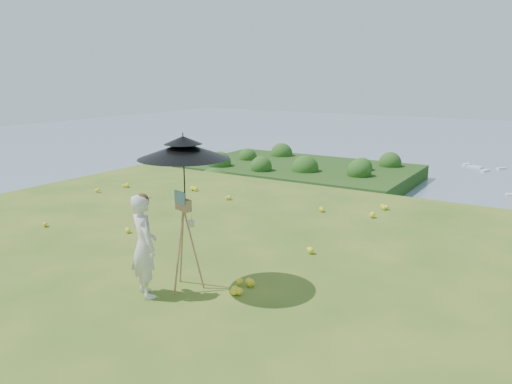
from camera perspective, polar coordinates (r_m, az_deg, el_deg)
The scene contains 11 objects.
ground at distance 9.35m, azimuth -11.73°, elevation -7.12°, with size 14.00×14.00×0.00m, color #3A611B.
shoreline_tier at distance 90.46m, azimuth 25.42°, elevation -13.83°, with size 170.00×28.00×8.00m, color #73695C.
peninsula at distance 183.40m, azimuth 5.09°, elevation 3.07°, with size 90.00×60.00×12.00m, color #18390F, non-canonical shape.
slope_trees at distance 45.54m, azimuth 21.81°, elevation -11.34°, with size 110.00×50.00×6.00m, color #204F17, non-canonical shape.
harbor_town at distance 87.84m, azimuth 25.84°, elevation -10.03°, with size 110.00×22.00×5.00m, color silver, non-canonical shape.
moored_boats at distance 172.31m, azimuth 24.88°, elevation -0.37°, with size 140.00×140.00×0.70m, color white, non-canonical shape.
wildflowers at distance 9.50m, azimuth -10.71°, elevation -6.36°, with size 10.00×10.50×0.12m, color yellow, non-canonical shape.
painter at distance 7.50m, azimuth -12.67°, elevation -6.01°, with size 0.57×0.37×1.55m, color silver.
field_easel at distance 7.64m, azimuth -8.16°, elevation -5.49°, with size 0.59×0.59×1.55m, color #996940, non-canonical shape.
sun_umbrella at distance 7.38m, azimuth -8.22°, elevation 2.38°, with size 1.34×1.34×1.13m, color black, non-canonical shape.
painter_cap at distance 7.30m, azimuth -12.96°, elevation -0.55°, with size 0.20×0.24×0.10m, color #C86E6E, non-canonical shape.
Camera 1 is at (6.13, -6.29, 3.21)m, focal length 35.00 mm.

